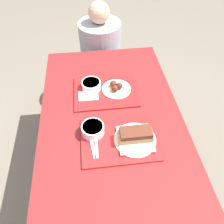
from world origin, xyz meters
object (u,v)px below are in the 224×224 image
bowl_coleslaw_far (91,85)px  wings_plate_far (116,88)px  tray_near (119,139)px  bowl_coleslaw_near (93,129)px  brisket_sandwich_plate (135,137)px  tray_far (106,92)px  person_seated_across (100,45)px

bowl_coleslaw_far → wings_plate_far: bowl_coleslaw_far is taller
tray_near → bowl_coleslaw_near: bowl_coleslaw_near is taller
tray_near → brisket_sandwich_plate: size_ratio=1.81×
brisket_sandwich_plate → wings_plate_far: size_ratio=1.19×
bowl_coleslaw_far → wings_plate_far: bearing=-10.6°
bowl_coleslaw_near → bowl_coleslaw_far: bearing=88.3°
tray_far → brisket_sandwich_plate: brisket_sandwich_plate is taller
tray_far → bowl_coleslaw_near: size_ratio=3.27×
tray_near → person_seated_across: bearing=90.8°
brisket_sandwich_plate → bowl_coleslaw_near: bearing=160.5°
brisket_sandwich_plate → person_seated_across: person_seated_across is taller
bowl_coleslaw_far → wings_plate_far: (0.16, -0.03, -0.01)m
bowl_coleslaw_near → wings_plate_far: (0.17, 0.34, -0.01)m
person_seated_across → tray_near: bearing=-89.2°
tray_near → brisket_sandwich_plate: 0.10m
tray_far → wings_plate_far: size_ratio=2.15×
tray_near → wings_plate_far: 0.40m
bowl_coleslaw_near → person_seated_across: bearing=83.3°
bowl_coleslaw_near → person_seated_across: (0.12, 1.05, -0.12)m
bowl_coleslaw_far → tray_far: bearing=-22.8°
tray_far → bowl_coleslaw_far: size_ratio=3.27×
person_seated_across → bowl_coleslaw_far: bearing=-99.3°
tray_near → bowl_coleslaw_near: bearing=156.8°
person_seated_across → wings_plate_far: bearing=-85.9°
tray_near → brisket_sandwich_plate: brisket_sandwich_plate is taller
brisket_sandwich_plate → bowl_coleslaw_far: brisket_sandwich_plate is taller
tray_far → wings_plate_far: 0.08m
tray_near → person_seated_across: (-0.02, 1.11, -0.09)m
tray_near → person_seated_across: 1.12m
brisket_sandwich_plate → bowl_coleslaw_far: 0.50m
bowl_coleslaw_near → wings_plate_far: size_ratio=0.66×
tray_near → tray_far: 0.39m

